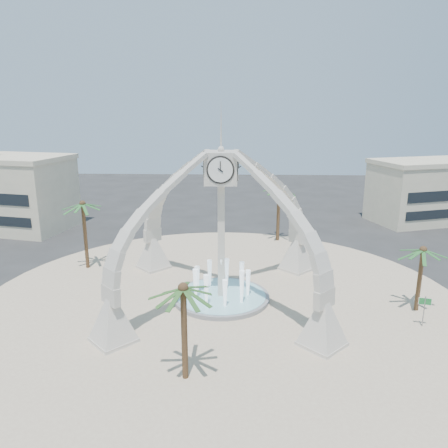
{
  "coord_description": "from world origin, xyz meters",
  "views": [
    {
      "loc": [
        1.49,
        -33.55,
        15.57
      ],
      "look_at": [
        0.14,
        2.0,
        6.01
      ],
      "focal_mm": 35.0,
      "sensor_mm": 36.0,
      "label": 1
    }
  ],
  "objects_px": {
    "fountain": "(221,296)",
    "palm_north": "(279,188)",
    "palm_south": "(183,289)",
    "palm_west": "(83,205)",
    "palm_east": "(423,251)",
    "street_sign": "(425,305)",
    "clock_tower": "(221,225)"
  },
  "relations": [
    {
      "from": "palm_south",
      "to": "palm_west",
      "type": "bearing_deg",
      "value": 123.86
    },
    {
      "from": "palm_east",
      "to": "palm_north",
      "type": "height_order",
      "value": "palm_north"
    },
    {
      "from": "palm_north",
      "to": "palm_south",
      "type": "xyz_separation_m",
      "value": [
        -7.69,
        -27.97,
        -0.71
      ]
    },
    {
      "from": "clock_tower",
      "to": "palm_south",
      "type": "distance_m",
      "value": 11.16
    },
    {
      "from": "palm_north",
      "to": "street_sign",
      "type": "bearing_deg",
      "value": -67.24
    },
    {
      "from": "palm_east",
      "to": "palm_west",
      "type": "relative_size",
      "value": 0.79
    },
    {
      "from": "palm_north",
      "to": "street_sign",
      "type": "height_order",
      "value": "palm_north"
    },
    {
      "from": "clock_tower",
      "to": "street_sign",
      "type": "relative_size",
      "value": 7.41
    },
    {
      "from": "palm_west",
      "to": "street_sign",
      "type": "distance_m",
      "value": 30.98
    },
    {
      "from": "fountain",
      "to": "palm_south",
      "type": "bearing_deg",
      "value": -98.55
    },
    {
      "from": "palm_west",
      "to": "palm_north",
      "type": "relative_size",
      "value": 1.0
    },
    {
      "from": "clock_tower",
      "to": "palm_west",
      "type": "distance_m",
      "value": 15.31
    },
    {
      "from": "palm_west",
      "to": "street_sign",
      "type": "bearing_deg",
      "value": -21.13
    },
    {
      "from": "palm_south",
      "to": "street_sign",
      "type": "bearing_deg",
      "value": 22.55
    },
    {
      "from": "fountain",
      "to": "palm_north",
      "type": "height_order",
      "value": "palm_north"
    },
    {
      "from": "clock_tower",
      "to": "palm_north",
      "type": "bearing_deg",
      "value": 70.41
    },
    {
      "from": "clock_tower",
      "to": "palm_west",
      "type": "xyz_separation_m",
      "value": [
        -13.67,
        6.9,
        -0.02
      ]
    },
    {
      "from": "palm_east",
      "to": "palm_south",
      "type": "xyz_separation_m",
      "value": [
        -17.14,
        -9.58,
        0.7
      ]
    },
    {
      "from": "fountain",
      "to": "palm_south",
      "type": "height_order",
      "value": "palm_south"
    },
    {
      "from": "palm_south",
      "to": "street_sign",
      "type": "relative_size",
      "value": 2.68
    },
    {
      "from": "palm_west",
      "to": "palm_south",
      "type": "bearing_deg",
      "value": -56.14
    },
    {
      "from": "fountain",
      "to": "palm_west",
      "type": "bearing_deg",
      "value": 153.22
    },
    {
      "from": "fountain",
      "to": "palm_north",
      "type": "relative_size",
      "value": 1.1
    },
    {
      "from": "clock_tower",
      "to": "palm_north",
      "type": "xyz_separation_m",
      "value": [
        6.03,
        16.96,
        -0.09
      ]
    },
    {
      "from": "palm_east",
      "to": "street_sign",
      "type": "bearing_deg",
      "value": -102.35
    },
    {
      "from": "street_sign",
      "to": "palm_south",
      "type": "bearing_deg",
      "value": -144.64
    },
    {
      "from": "palm_west",
      "to": "palm_north",
      "type": "height_order",
      "value": "palm_west"
    },
    {
      "from": "palm_north",
      "to": "fountain",
      "type": "bearing_deg",
      "value": -109.59
    },
    {
      "from": "fountain",
      "to": "clock_tower",
      "type": "bearing_deg",
      "value": -90.0
    },
    {
      "from": "fountain",
      "to": "palm_south",
      "type": "relative_size",
      "value": 1.23
    },
    {
      "from": "fountain",
      "to": "palm_north",
      "type": "distance_m",
      "value": 19.01
    },
    {
      "from": "clock_tower",
      "to": "street_sign",
      "type": "bearing_deg",
      "value": -15.54
    }
  ]
}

